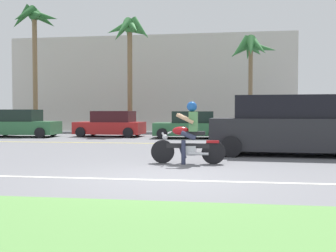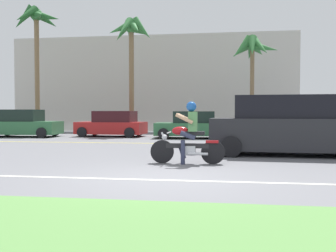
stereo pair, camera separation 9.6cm
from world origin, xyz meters
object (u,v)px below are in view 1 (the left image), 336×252
object	(u,v)px
palm_tree_2	(251,52)
suv_nearby	(289,126)
palm_tree_1	(35,25)
motorcyclist	(188,137)
palm_tree_0	(129,36)
parked_car_3	(298,127)
parked_car_2	(190,125)
parked_car_0	(20,124)
parked_car_1	(111,125)

from	to	relation	value
palm_tree_2	suv_nearby	bearing A→B (deg)	-88.05
palm_tree_1	palm_tree_2	distance (m)	13.78
motorcyclist	palm_tree_0	bearing A→B (deg)	110.15
motorcyclist	parked_car_3	size ratio (longest dim) A/B	0.51
parked_car_2	parked_car_3	size ratio (longest dim) A/B	0.98
parked_car_0	palm_tree_2	world-z (taller)	palm_tree_2
suv_nearby	motorcyclist	bearing A→B (deg)	-140.15
motorcyclist	parked_car_3	bearing A→B (deg)	63.26
motorcyclist	parked_car_2	distance (m)	10.07
parked_car_1	palm_tree_1	size ratio (longest dim) A/B	0.47
parked_car_1	palm_tree_1	world-z (taller)	palm_tree_1
motorcyclist	palm_tree_1	xyz separation A→B (m)	(-10.98, 13.04, 6.31)
parked_car_1	parked_car_2	xyz separation A→B (m)	(4.55, -0.74, -0.01)
parked_car_2	palm_tree_0	distance (m)	7.16
suv_nearby	palm_tree_0	world-z (taller)	palm_tree_0
suv_nearby	parked_car_1	xyz separation A→B (m)	(-8.30, 8.27, -0.24)
parked_car_2	palm_tree_0	bearing A→B (deg)	145.75
parked_car_2	palm_tree_1	world-z (taller)	palm_tree_1
parked_car_1	suv_nearby	bearing A→B (deg)	-44.92
suv_nearby	palm_tree_0	distance (m)	13.76
suv_nearby	parked_car_0	size ratio (longest dim) A/B	1.25
parked_car_2	parked_car_0	bearing A→B (deg)	-178.62
palm_tree_0	palm_tree_2	world-z (taller)	palm_tree_0
parked_car_1	parked_car_3	distance (m)	10.04
parked_car_3	palm_tree_0	xyz separation A→B (m)	(-9.28, 3.57, 5.36)
parked_car_1	palm_tree_2	world-z (taller)	palm_tree_2
palm_tree_2	palm_tree_0	bearing A→B (deg)	-178.06
parked_car_2	palm_tree_2	bearing A→B (deg)	40.72
parked_car_2	motorcyclist	bearing A→B (deg)	-85.77
parked_car_2	palm_tree_1	xyz separation A→B (m)	(-10.24, 2.99, 6.33)
suv_nearby	parked_car_1	size ratio (longest dim) A/B	1.30
suv_nearby	palm_tree_2	world-z (taller)	palm_tree_2
parked_car_2	parked_car_3	world-z (taller)	parked_car_3
motorcyclist	parked_car_0	world-z (taller)	motorcyclist
parked_car_0	palm_tree_2	size ratio (longest dim) A/B	0.69
parked_car_3	motorcyclist	bearing A→B (deg)	-116.74
parked_car_3	parked_car_0	bearing A→B (deg)	177.44
suv_nearby	palm_tree_2	distance (m)	11.22
motorcyclist	parked_car_2	world-z (taller)	motorcyclist
parked_car_3	palm_tree_1	distance (m)	17.27
parked_car_2	palm_tree_1	size ratio (longest dim) A/B	0.45
palm_tree_0	motorcyclist	bearing A→B (deg)	-69.85
parked_car_2	palm_tree_2	xyz separation A→B (m)	(3.39, 2.92, 4.29)
palm_tree_2	parked_car_1	bearing A→B (deg)	-164.63
palm_tree_2	palm_tree_1	bearing A→B (deg)	179.69
palm_tree_0	parked_car_2	bearing A→B (deg)	-34.25
suv_nearby	palm_tree_1	size ratio (longest dim) A/B	0.61
parked_car_0	suv_nearby	bearing A→B (deg)	-28.88
parked_car_0	parked_car_2	world-z (taller)	parked_car_0
parked_car_0	parked_car_2	xyz separation A→B (m)	(9.50, 0.23, -0.04)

